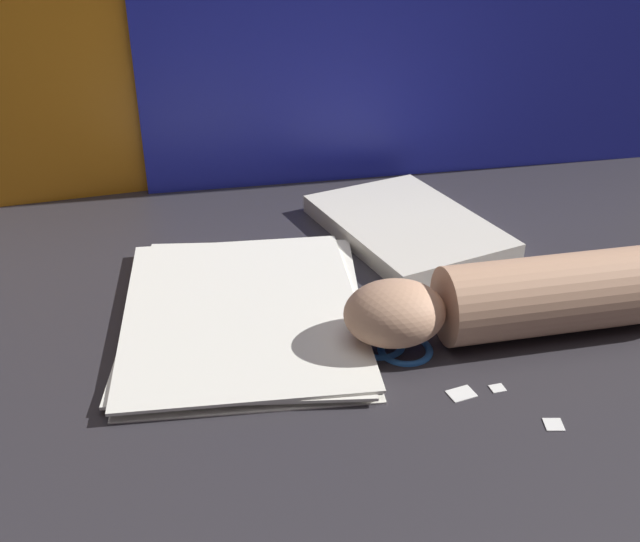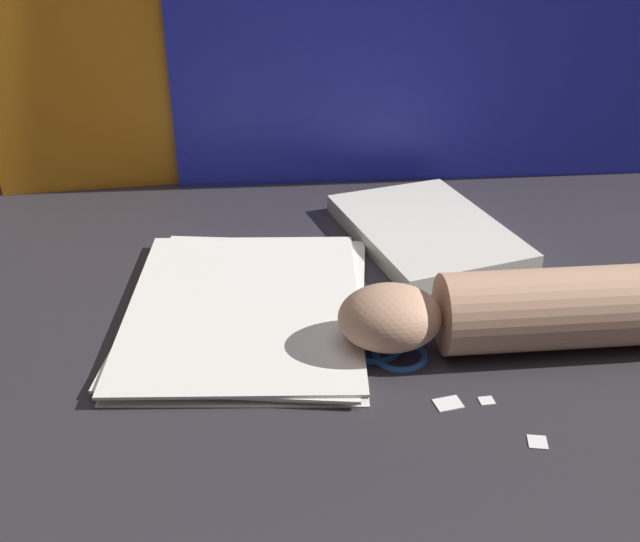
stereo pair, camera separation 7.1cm
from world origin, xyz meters
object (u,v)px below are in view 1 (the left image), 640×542
(book_closed, at_px, (407,227))
(hand_forearm, at_px, (515,299))
(paper_stack, at_px, (244,311))
(scissors, at_px, (398,332))

(book_closed, distance_m, hand_forearm, 0.23)
(paper_stack, bearing_deg, hand_forearm, -15.33)
(book_closed, height_order, scissors, book_closed)
(paper_stack, distance_m, book_closed, 0.26)
(scissors, relative_size, hand_forearm, 0.48)
(scissors, bearing_deg, hand_forearm, -5.53)
(paper_stack, height_order, scissors, paper_stack)
(book_closed, bearing_deg, scissors, -106.68)
(paper_stack, xyz_separation_m, scissors, (0.14, -0.06, -0.00))
(scissors, xyz_separation_m, hand_forearm, (0.11, -0.01, 0.03))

